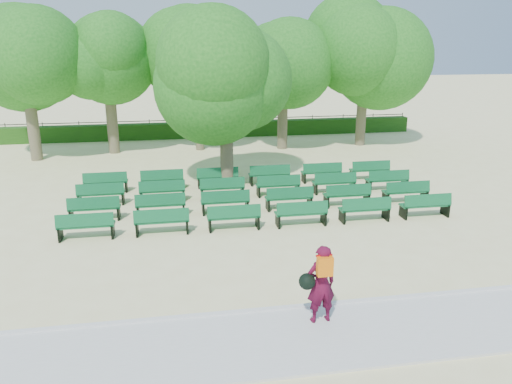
% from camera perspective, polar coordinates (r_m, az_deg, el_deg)
% --- Properties ---
extents(ground, '(120.00, 120.00, 0.00)m').
position_cam_1_polar(ground, '(16.75, -3.08, -2.73)').
color(ground, beige).
extents(paving, '(30.00, 2.20, 0.06)m').
position_cam_1_polar(paving, '(10.17, 2.18, -16.73)').
color(paving, silver).
rests_on(paving, ground).
extents(curb, '(30.00, 0.12, 0.10)m').
position_cam_1_polar(curb, '(11.11, 0.92, -13.38)').
color(curb, silver).
rests_on(curb, ground).
extents(hedge, '(26.00, 0.70, 0.90)m').
position_cam_1_polar(hedge, '(30.16, -6.32, 7.08)').
color(hedge, '#214F14').
rests_on(hedge, ground).
extents(fence, '(26.00, 0.10, 1.02)m').
position_cam_1_polar(fence, '(30.63, -6.34, 6.38)').
color(fence, black).
rests_on(fence, ground).
extents(tree_line, '(21.80, 6.80, 7.04)m').
position_cam_1_polar(tree_line, '(26.33, -5.71, 4.62)').
color(tree_line, '#27731F').
rests_on(tree_line, ground).
extents(bench_array, '(1.66, 0.59, 1.04)m').
position_cam_1_polar(bench_array, '(17.93, -0.26, -1.05)').
color(bench_array, '#0F5B30').
rests_on(bench_array, ground).
extents(tree_among, '(4.71, 4.71, 6.30)m').
position_cam_1_polar(tree_among, '(19.21, -3.52, 12.58)').
color(tree_among, brown).
rests_on(tree_among, ground).
extents(person, '(0.81, 0.50, 1.69)m').
position_cam_1_polar(person, '(10.39, 7.34, -10.28)').
color(person, '#4D0B24').
rests_on(person, ground).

